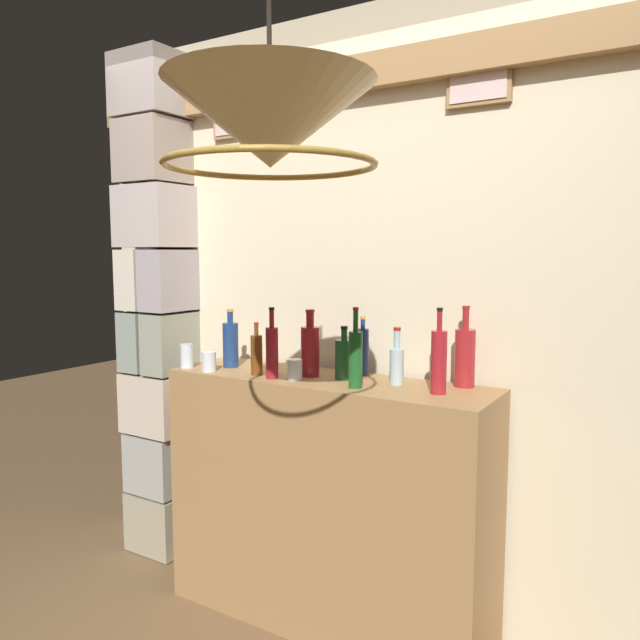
{
  "coord_description": "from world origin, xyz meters",
  "views": [
    {
      "loc": [
        1.31,
        -1.34,
        1.6
      ],
      "look_at": [
        0.0,
        0.77,
        1.32
      ],
      "focal_mm": 34.66,
      "sensor_mm": 36.0,
      "label": 1
    }
  ],
  "objects_px": {
    "liquor_bottle_port": "(257,354)",
    "pendant_lamp": "(270,127)",
    "glass_tumbler_shot": "(187,356)",
    "liquor_bottle_scotch": "(231,344)",
    "liquor_bottle_vermouth": "(397,363)",
    "glass_tumbler_highball": "(209,362)",
    "glass_tumbler_rocks": "(295,369)",
    "liquor_bottle_amaro": "(355,357)",
    "liquor_bottle_tequila": "(272,351)",
    "liquor_bottle_brandy": "(310,350)",
    "liquor_bottle_rum": "(344,358)",
    "liquor_bottle_sherry": "(363,351)",
    "liquor_bottle_whiskey": "(439,361)",
    "liquor_bottle_bourbon": "(465,356)"
  },
  "relations": [
    {
      "from": "liquor_bottle_whiskey",
      "to": "glass_tumbler_shot",
      "type": "bearing_deg",
      "value": -174.66
    },
    {
      "from": "liquor_bottle_vermouth",
      "to": "liquor_bottle_bourbon",
      "type": "bearing_deg",
      "value": 22.59
    },
    {
      "from": "glass_tumbler_rocks",
      "to": "glass_tumbler_shot",
      "type": "height_order",
      "value": "glass_tumbler_shot"
    },
    {
      "from": "liquor_bottle_vermouth",
      "to": "liquor_bottle_amaro",
      "type": "bearing_deg",
      "value": -127.88
    },
    {
      "from": "liquor_bottle_brandy",
      "to": "pendant_lamp",
      "type": "height_order",
      "value": "pendant_lamp"
    },
    {
      "from": "liquor_bottle_whiskey",
      "to": "liquor_bottle_port",
      "type": "distance_m",
      "value": 0.8
    },
    {
      "from": "liquor_bottle_bourbon",
      "to": "liquor_bottle_brandy",
      "type": "distance_m",
      "value": 0.64
    },
    {
      "from": "liquor_bottle_amaro",
      "to": "liquor_bottle_rum",
      "type": "distance_m",
      "value": 0.17
    },
    {
      "from": "glass_tumbler_shot",
      "to": "liquor_bottle_scotch",
      "type": "bearing_deg",
      "value": 36.01
    },
    {
      "from": "liquor_bottle_rum",
      "to": "liquor_bottle_port",
      "type": "relative_size",
      "value": 0.98
    },
    {
      "from": "liquor_bottle_brandy",
      "to": "glass_tumbler_shot",
      "type": "relative_size",
      "value": 2.62
    },
    {
      "from": "liquor_bottle_whiskey",
      "to": "liquor_bottle_rum",
      "type": "height_order",
      "value": "liquor_bottle_whiskey"
    },
    {
      "from": "glass_tumbler_rocks",
      "to": "glass_tumbler_highball",
      "type": "bearing_deg",
      "value": -172.67
    },
    {
      "from": "liquor_bottle_whiskey",
      "to": "liquor_bottle_port",
      "type": "xyz_separation_m",
      "value": [
        -0.79,
        -0.07,
        -0.03
      ]
    },
    {
      "from": "liquor_bottle_rum",
      "to": "pendant_lamp",
      "type": "distance_m",
      "value": 1.24
    },
    {
      "from": "liquor_bottle_whiskey",
      "to": "liquor_bottle_tequila",
      "type": "bearing_deg",
      "value": -171.87
    },
    {
      "from": "liquor_bottle_vermouth",
      "to": "glass_tumbler_highball",
      "type": "relative_size",
      "value": 2.62
    },
    {
      "from": "liquor_bottle_brandy",
      "to": "liquor_bottle_port",
      "type": "relative_size",
      "value": 1.25
    },
    {
      "from": "liquor_bottle_scotch",
      "to": "liquor_bottle_port",
      "type": "height_order",
      "value": "liquor_bottle_scotch"
    },
    {
      "from": "liquor_bottle_bourbon",
      "to": "liquor_bottle_amaro",
      "type": "height_order",
      "value": "liquor_bottle_bourbon"
    },
    {
      "from": "liquor_bottle_tequila",
      "to": "liquor_bottle_brandy",
      "type": "bearing_deg",
      "value": 49.07
    },
    {
      "from": "liquor_bottle_amaro",
      "to": "liquor_bottle_scotch",
      "type": "height_order",
      "value": "liquor_bottle_amaro"
    },
    {
      "from": "liquor_bottle_amaro",
      "to": "glass_tumbler_highball",
      "type": "bearing_deg",
      "value": -175.85
    },
    {
      "from": "liquor_bottle_vermouth",
      "to": "pendant_lamp",
      "type": "bearing_deg",
      "value": -84.26
    },
    {
      "from": "glass_tumbler_rocks",
      "to": "glass_tumbler_shot",
      "type": "xyz_separation_m",
      "value": [
        -0.57,
        -0.04,
        0.01
      ]
    },
    {
      "from": "liquor_bottle_brandy",
      "to": "pendant_lamp",
      "type": "relative_size",
      "value": 0.54
    },
    {
      "from": "liquor_bottle_bourbon",
      "to": "liquor_bottle_brandy",
      "type": "xyz_separation_m",
      "value": [
        -0.63,
        -0.14,
        -0.01
      ]
    },
    {
      "from": "glass_tumbler_rocks",
      "to": "pendant_lamp",
      "type": "bearing_deg",
      "value": -59.31
    },
    {
      "from": "liquor_bottle_tequila",
      "to": "liquor_bottle_port",
      "type": "xyz_separation_m",
      "value": [
        -0.1,
        0.03,
        -0.03
      ]
    },
    {
      "from": "liquor_bottle_vermouth",
      "to": "liquor_bottle_bourbon",
      "type": "distance_m",
      "value": 0.27
    },
    {
      "from": "liquor_bottle_amaro",
      "to": "liquor_bottle_scotch",
      "type": "bearing_deg",
      "value": 173.28
    },
    {
      "from": "liquor_bottle_vermouth",
      "to": "pendant_lamp",
      "type": "xyz_separation_m",
      "value": [
        0.1,
        -0.97,
        0.74
      ]
    },
    {
      "from": "glass_tumbler_highball",
      "to": "liquor_bottle_port",
      "type": "bearing_deg",
      "value": 13.24
    },
    {
      "from": "liquor_bottle_vermouth",
      "to": "liquor_bottle_scotch",
      "type": "xyz_separation_m",
      "value": [
        -0.8,
        -0.06,
        0.02
      ]
    },
    {
      "from": "liquor_bottle_tequila",
      "to": "liquor_bottle_port",
      "type": "relative_size",
      "value": 1.32
    },
    {
      "from": "liquor_bottle_rum",
      "to": "liquor_bottle_scotch",
      "type": "bearing_deg",
      "value": -176.23
    },
    {
      "from": "liquor_bottle_tequila",
      "to": "liquor_bottle_sherry",
      "type": "distance_m",
      "value": 0.39
    },
    {
      "from": "liquor_bottle_scotch",
      "to": "liquor_bottle_brandy",
      "type": "bearing_deg",
      "value": 2.47
    },
    {
      "from": "glass_tumbler_rocks",
      "to": "glass_tumbler_highball",
      "type": "distance_m",
      "value": 0.42
    },
    {
      "from": "liquor_bottle_scotch",
      "to": "pendant_lamp",
      "type": "xyz_separation_m",
      "value": [
        0.9,
        -0.91,
        0.72
      ]
    },
    {
      "from": "liquor_bottle_tequila",
      "to": "liquor_bottle_scotch",
      "type": "bearing_deg",
      "value": 161.1
    },
    {
      "from": "liquor_bottle_brandy",
      "to": "pendant_lamp",
      "type": "xyz_separation_m",
      "value": [
        0.48,
        -0.93,
        0.71
      ]
    },
    {
      "from": "liquor_bottle_port",
      "to": "glass_tumbler_highball",
      "type": "distance_m",
      "value": 0.24
    },
    {
      "from": "liquor_bottle_bourbon",
      "to": "liquor_bottle_rum",
      "type": "relative_size",
      "value": 1.44
    },
    {
      "from": "liquor_bottle_bourbon",
      "to": "liquor_bottle_rum",
      "type": "distance_m",
      "value": 0.49
    },
    {
      "from": "liquor_bottle_rum",
      "to": "liquor_bottle_brandy",
      "type": "bearing_deg",
      "value": -172.72
    },
    {
      "from": "liquor_bottle_port",
      "to": "pendant_lamp",
      "type": "distance_m",
      "value": 1.3
    },
    {
      "from": "glass_tumbler_shot",
      "to": "pendant_lamp",
      "type": "relative_size",
      "value": 0.2
    },
    {
      "from": "liquor_bottle_sherry",
      "to": "liquor_bottle_scotch",
      "type": "height_order",
      "value": "liquor_bottle_scotch"
    },
    {
      "from": "glass_tumbler_highball",
      "to": "liquor_bottle_whiskey",
      "type": "bearing_deg",
      "value": 6.99
    }
  ]
}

